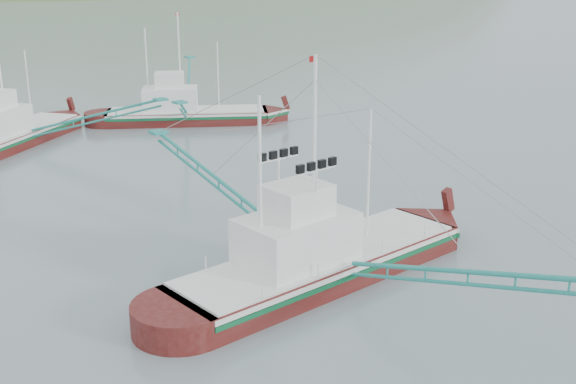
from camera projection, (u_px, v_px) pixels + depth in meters
ground at (365, 285)px, 34.67m from camera, size 1200.00×1200.00×0.00m
main_boat at (317, 248)px, 34.71m from camera, size 16.29×29.15×11.80m
bg_boat_right at (186, 99)px, 68.91m from camera, size 19.21×25.33×11.25m
bg_boat_far at (9, 118)px, 60.28m from camera, size 20.91×24.56×11.23m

